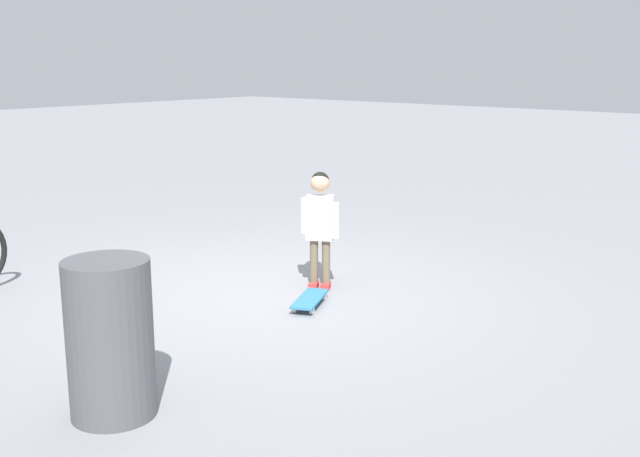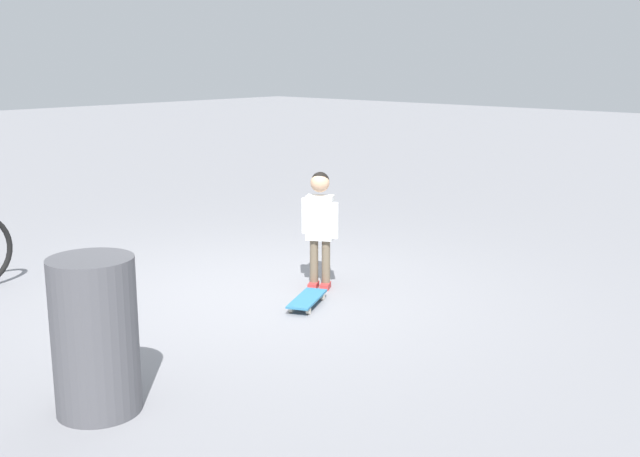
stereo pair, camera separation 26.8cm
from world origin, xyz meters
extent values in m
plane|color=gray|center=(0.00, 0.00, 0.00)|extent=(50.00, 50.00, 0.00)
cylinder|color=brown|center=(-0.36, -0.53, 0.24)|extent=(0.08, 0.08, 0.42)
cube|color=#B73333|center=(-0.37, -0.50, 0.03)|extent=(0.15, 0.17, 0.05)
cylinder|color=brown|center=(-0.26, -0.47, 0.24)|extent=(0.08, 0.08, 0.42)
cube|color=#B73333|center=(-0.28, -0.44, 0.03)|extent=(0.15, 0.17, 0.05)
cube|color=white|center=(-0.31, -0.50, 0.65)|extent=(0.28, 0.24, 0.40)
cylinder|color=white|center=(-0.49, -0.49, 0.65)|extent=(0.06, 0.06, 0.32)
cylinder|color=white|center=(-0.14, -0.47, 0.65)|extent=(0.06, 0.06, 0.32)
sphere|color=tan|center=(-0.31, -0.50, 0.96)|extent=(0.17, 0.17, 0.17)
sphere|color=black|center=(-0.30, -0.51, 0.98)|extent=(0.16, 0.16, 0.16)
cube|color=teal|center=(-0.59, -0.02, 0.07)|extent=(0.41, 0.59, 0.02)
cube|color=#B7B7BC|center=(-0.67, 0.15, 0.05)|extent=(0.11, 0.07, 0.02)
cube|color=#B7B7BC|center=(-0.51, -0.20, 0.05)|extent=(0.11, 0.07, 0.02)
cylinder|color=beige|center=(-0.74, 0.12, 0.03)|extent=(0.05, 0.06, 0.06)
cylinder|color=beige|center=(-0.61, 0.18, 0.03)|extent=(0.05, 0.06, 0.06)
cylinder|color=beige|center=(-0.57, -0.23, 0.03)|extent=(0.05, 0.06, 0.06)
cylinder|color=beige|center=(-0.44, -0.17, 0.03)|extent=(0.05, 0.06, 0.06)
cylinder|color=#4C4C51|center=(-1.02, 2.23, 0.47)|extent=(0.50, 0.50, 0.94)
camera|label=1|loc=(-4.61, 4.64, 2.05)|focal=43.03mm
camera|label=2|loc=(-4.81, 4.47, 2.05)|focal=43.03mm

